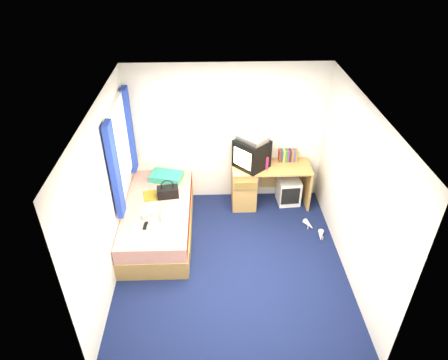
{
  "coord_description": "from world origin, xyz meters",
  "views": [
    {
      "loc": [
        -0.25,
        -4.15,
        4.19
      ],
      "look_at": [
        -0.08,
        0.7,
        0.97
      ],
      "focal_mm": 32.0,
      "sensor_mm": 36.0,
      "label": 1
    }
  ],
  "objects_px": {
    "crt_tv": "(252,154)",
    "vcr": "(252,138)",
    "handbag": "(168,192)",
    "aerosol_can": "(261,160)",
    "magazine": "(151,196)",
    "picture_frame": "(296,156)",
    "storage_cube": "(288,191)",
    "bed": "(159,219)",
    "colour_swatch_fan": "(152,228)",
    "water_bottle": "(147,214)",
    "white_heels": "(315,230)",
    "pink_water_bottle": "(267,163)",
    "remote_control": "(145,226)",
    "towel": "(174,214)",
    "pillow": "(167,177)",
    "desk": "(254,183)"
  },
  "relations": [
    {
      "from": "water_bottle",
      "to": "towel",
      "type": "bearing_deg",
      "value": -3.61
    },
    {
      "from": "pillow",
      "to": "colour_swatch_fan",
      "type": "relative_size",
      "value": 2.3
    },
    {
      "from": "water_bottle",
      "to": "picture_frame",
      "type": "bearing_deg",
      "value": 26.47
    },
    {
      "from": "crt_tv",
      "to": "water_bottle",
      "type": "relative_size",
      "value": 3.22
    },
    {
      "from": "picture_frame",
      "to": "handbag",
      "type": "relative_size",
      "value": 0.4
    },
    {
      "from": "crt_tv",
      "to": "handbag",
      "type": "bearing_deg",
      "value": -111.62
    },
    {
      "from": "pillow",
      "to": "aerosol_can",
      "type": "height_order",
      "value": "aerosol_can"
    },
    {
      "from": "bed",
      "to": "desk",
      "type": "relative_size",
      "value": 1.54
    },
    {
      "from": "crt_tv",
      "to": "vcr",
      "type": "bearing_deg",
      "value": 90.0
    },
    {
      "from": "bed",
      "to": "handbag",
      "type": "xyz_separation_m",
      "value": [
        0.15,
        0.22,
        0.36
      ]
    },
    {
      "from": "handbag",
      "to": "aerosol_can",
      "type": "bearing_deg",
      "value": 12.58
    },
    {
      "from": "picture_frame",
      "to": "pink_water_bottle",
      "type": "height_order",
      "value": "pink_water_bottle"
    },
    {
      "from": "pink_water_bottle",
      "to": "water_bottle",
      "type": "relative_size",
      "value": 0.99
    },
    {
      "from": "pink_water_bottle",
      "to": "colour_swatch_fan",
      "type": "distance_m",
      "value": 2.13
    },
    {
      "from": "bed",
      "to": "crt_tv",
      "type": "relative_size",
      "value": 3.11
    },
    {
      "from": "crt_tv",
      "to": "pink_water_bottle",
      "type": "distance_m",
      "value": 0.29
    },
    {
      "from": "magazine",
      "to": "colour_swatch_fan",
      "type": "bearing_deg",
      "value": -81.77
    },
    {
      "from": "crt_tv",
      "to": "towel",
      "type": "height_order",
      "value": "crt_tv"
    },
    {
      "from": "white_heels",
      "to": "water_bottle",
      "type": "bearing_deg",
      "value": -175.88
    },
    {
      "from": "white_heels",
      "to": "storage_cube",
      "type": "bearing_deg",
      "value": 109.67
    },
    {
      "from": "bed",
      "to": "colour_swatch_fan",
      "type": "bearing_deg",
      "value": -91.17
    },
    {
      "from": "storage_cube",
      "to": "magazine",
      "type": "height_order",
      "value": "magazine"
    },
    {
      "from": "vcr",
      "to": "handbag",
      "type": "xyz_separation_m",
      "value": [
        -1.34,
        -0.52,
        -0.63
      ]
    },
    {
      "from": "storage_cube",
      "to": "colour_swatch_fan",
      "type": "relative_size",
      "value": 2.07
    },
    {
      "from": "crt_tv",
      "to": "magazine",
      "type": "relative_size",
      "value": 2.3
    },
    {
      "from": "vcr",
      "to": "magazine",
      "type": "relative_size",
      "value": 1.56
    },
    {
      "from": "aerosol_can",
      "to": "magazine",
      "type": "bearing_deg",
      "value": -162.89
    },
    {
      "from": "white_heels",
      "to": "desk",
      "type": "bearing_deg",
      "value": 137.98
    },
    {
      "from": "handbag",
      "to": "water_bottle",
      "type": "height_order",
      "value": "handbag"
    },
    {
      "from": "crt_tv",
      "to": "vcr",
      "type": "height_order",
      "value": "vcr"
    },
    {
      "from": "handbag",
      "to": "towel",
      "type": "relative_size",
      "value": 1.06
    },
    {
      "from": "white_heels",
      "to": "pink_water_bottle",
      "type": "bearing_deg",
      "value": 134.9
    },
    {
      "from": "pink_water_bottle",
      "to": "white_heels",
      "type": "xyz_separation_m",
      "value": [
        0.73,
        -0.73,
        -0.81
      ]
    },
    {
      "from": "storage_cube",
      "to": "handbag",
      "type": "relative_size",
      "value": 1.31
    },
    {
      "from": "storage_cube",
      "to": "magazine",
      "type": "bearing_deg",
      "value": -171.79
    },
    {
      "from": "desk",
      "to": "aerosol_can",
      "type": "xyz_separation_m",
      "value": [
        0.1,
        0.05,
        0.43
      ]
    },
    {
      "from": "pillow",
      "to": "desk",
      "type": "xyz_separation_m",
      "value": [
        1.46,
        0.03,
        -0.19
      ]
    },
    {
      "from": "bed",
      "to": "storage_cube",
      "type": "height_order",
      "value": "bed"
    },
    {
      "from": "pillow",
      "to": "towel",
      "type": "distance_m",
      "value": 1.01
    },
    {
      "from": "bed",
      "to": "colour_swatch_fan",
      "type": "relative_size",
      "value": 9.09
    },
    {
      "from": "vcr",
      "to": "picture_frame",
      "type": "distance_m",
      "value": 0.91
    },
    {
      "from": "desk",
      "to": "vcr",
      "type": "bearing_deg",
      "value": 176.43
    },
    {
      "from": "water_bottle",
      "to": "storage_cube",
      "type": "bearing_deg",
      "value": 24.03
    },
    {
      "from": "pillow",
      "to": "water_bottle",
      "type": "relative_size",
      "value": 2.53
    },
    {
      "from": "handbag",
      "to": "magazine",
      "type": "relative_size",
      "value": 1.25
    },
    {
      "from": "water_bottle",
      "to": "colour_swatch_fan",
      "type": "relative_size",
      "value": 0.91
    },
    {
      "from": "handbag",
      "to": "remote_control",
      "type": "relative_size",
      "value": 2.18
    },
    {
      "from": "water_bottle",
      "to": "colour_swatch_fan",
      "type": "height_order",
      "value": "water_bottle"
    },
    {
      "from": "bed",
      "to": "white_heels",
      "type": "xyz_separation_m",
      "value": [
        2.45,
        -0.07,
        -0.23
      ]
    },
    {
      "from": "magazine",
      "to": "water_bottle",
      "type": "height_order",
      "value": "water_bottle"
    }
  ]
}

